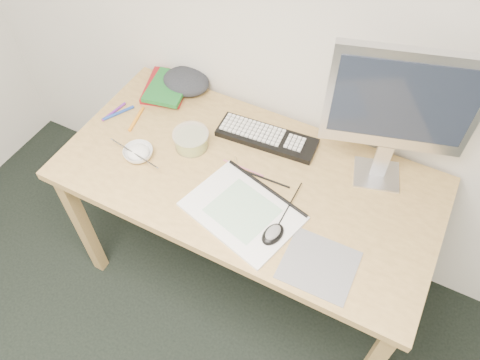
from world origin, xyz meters
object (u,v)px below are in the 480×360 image
object	(u,v)px
desk	(247,189)
keyboard	(267,138)
rice_bowl	(138,153)
sketchpad	(242,211)
monitor	(401,106)

from	to	relation	value
desk	keyboard	distance (m)	0.22
rice_bowl	desk	bearing A→B (deg)	14.46
sketchpad	rice_bowl	world-z (taller)	rice_bowl
monitor	rice_bowl	size ratio (longest dim) A/B	4.88
keyboard	rice_bowl	xyz separation A→B (m)	(-0.39, -0.30, 0.01)
keyboard	rice_bowl	bearing A→B (deg)	-146.71
desk	keyboard	bearing A→B (deg)	94.38
monitor	keyboard	bearing A→B (deg)	166.83
sketchpad	keyboard	xyz separation A→B (m)	(-0.07, 0.35, 0.01)
sketchpad	keyboard	bearing A→B (deg)	117.32
desk	monitor	bearing A→B (deg)	27.81
keyboard	sketchpad	bearing A→B (deg)	-82.40
desk	keyboard	size ratio (longest dim) A/B	3.57
sketchpad	monitor	distance (m)	0.62
keyboard	monitor	xyz separation A→B (m)	(0.43, 0.02, 0.33)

